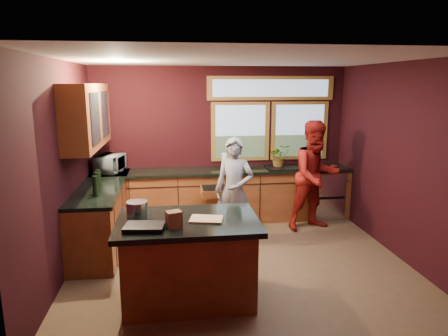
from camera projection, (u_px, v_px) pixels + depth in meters
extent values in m
plane|color=brown|center=(239.00, 260.00, 5.53)|extent=(4.50, 4.50, 0.00)
cube|color=black|center=(221.00, 143.00, 7.19)|extent=(4.50, 0.02, 2.70)
cube|color=black|center=(280.00, 213.00, 3.31)|extent=(4.50, 0.02, 2.70)
cube|color=black|center=(62.00, 170.00, 4.96)|extent=(0.02, 4.00, 2.70)
cube|color=black|center=(399.00, 161.00, 5.54)|extent=(0.02, 4.00, 2.70)
cube|color=silver|center=(241.00, 59.00, 4.97)|extent=(4.50, 4.00, 0.02)
cube|color=#8095B1|center=(240.00, 132.00, 7.18)|extent=(1.06, 0.02, 1.06)
cube|color=#8095B1|center=(299.00, 131.00, 7.32)|extent=(1.06, 0.02, 1.06)
cube|color=olive|center=(271.00, 88.00, 7.09)|extent=(2.30, 0.02, 0.42)
cube|color=#562E14|center=(87.00, 116.00, 5.69)|extent=(0.36, 1.80, 0.90)
cube|color=#562E14|center=(223.00, 196.00, 7.09)|extent=(4.50, 0.60, 0.88)
cube|color=black|center=(223.00, 171.00, 6.98)|extent=(4.50, 0.64, 0.05)
cube|color=#B7B7BC|center=(323.00, 194.00, 7.31)|extent=(0.60, 0.58, 0.85)
cube|color=black|center=(285.00, 169.00, 7.09)|extent=(0.66, 0.46, 0.05)
cube|color=#562E14|center=(102.00, 216.00, 6.02)|extent=(0.60, 2.30, 0.88)
cube|color=black|center=(101.00, 186.00, 5.92)|extent=(0.64, 2.30, 0.05)
cube|color=#562E14|center=(189.00, 262.00, 4.48)|extent=(1.40, 0.90, 0.88)
cube|color=black|center=(188.00, 222.00, 4.38)|extent=(1.55, 1.05, 0.06)
imported|color=slate|center=(234.00, 191.00, 6.00)|extent=(0.70, 0.60, 1.63)
imported|color=maroon|center=(316.00, 176.00, 6.58)|extent=(1.02, 0.88, 1.82)
imported|color=#999999|center=(110.00, 164.00, 6.71)|extent=(0.49, 0.62, 0.30)
imported|color=#999999|center=(279.00, 156.00, 7.12)|extent=(0.37, 0.32, 0.41)
cylinder|color=white|center=(225.00, 161.00, 6.96)|extent=(0.12, 0.12, 0.28)
cube|color=tan|center=(206.00, 219.00, 4.35)|extent=(0.40, 0.32, 0.02)
cylinder|color=#AAAAAE|center=(137.00, 209.00, 4.43)|extent=(0.24, 0.24, 0.18)
cube|color=brown|center=(174.00, 220.00, 4.09)|extent=(0.18, 0.16, 0.18)
cube|color=black|center=(145.00, 227.00, 4.07)|extent=(0.43, 0.33, 0.05)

